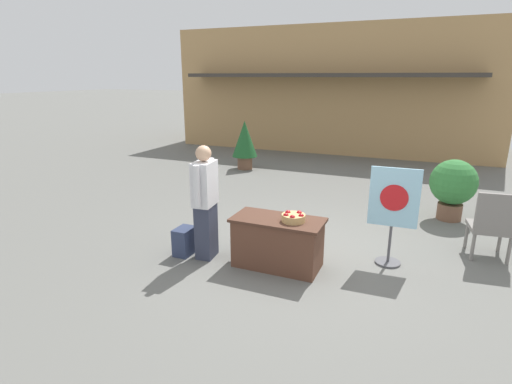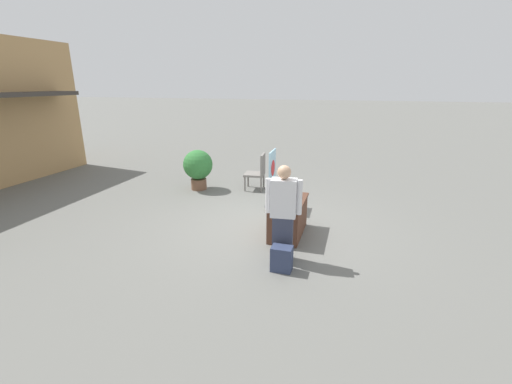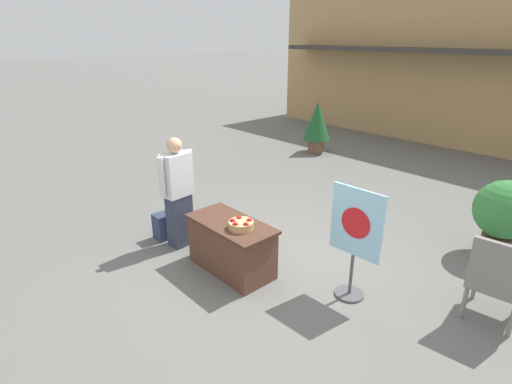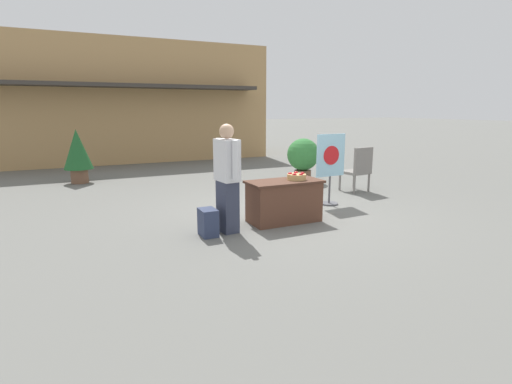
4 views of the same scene
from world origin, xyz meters
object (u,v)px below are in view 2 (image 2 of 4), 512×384
object	(u,v)px
display_table	(288,217)
poster_board	(272,176)
apple_basket	(292,195)
potted_plant_far_right	(198,166)
backpack	(282,259)
patio_chair	(258,170)
person_visitor	(283,213)

from	to	relation	value
display_table	poster_board	xyz separation A→B (m)	(1.45, 0.70, 0.44)
apple_basket	potted_plant_far_right	distance (m)	3.76
potted_plant_far_right	apple_basket	bearing A→B (deg)	-123.91
backpack	patio_chair	bearing A→B (deg)	21.08
person_visitor	potted_plant_far_right	xyz separation A→B (m)	(3.41, 3.23, -0.19)
patio_chair	potted_plant_far_right	xyz separation A→B (m)	(-0.47, 1.66, 0.11)
apple_basket	person_visitor	world-z (taller)	person_visitor
apple_basket	poster_board	distance (m)	1.42
backpack	potted_plant_far_right	size ratio (longest dim) A/B	0.37
poster_board	potted_plant_far_right	bearing A→B (deg)	157.99
patio_chair	potted_plant_far_right	bearing A→B (deg)	9.17
poster_board	patio_chair	size ratio (longest dim) A/B	1.36
display_table	patio_chair	bearing A→B (deg)	27.29
backpack	potted_plant_far_right	xyz separation A→B (m)	(3.76, 3.29, 0.47)
apple_basket	person_visitor	xyz separation A→B (m)	(-1.31, -0.10, 0.09)
apple_basket	backpack	bearing A→B (deg)	-174.21
display_table	backpack	distance (m)	1.46
display_table	potted_plant_far_right	world-z (taller)	potted_plant_far_right
backpack	patio_chair	xyz separation A→B (m)	(4.23, 1.63, 0.36)
display_table	backpack	world-z (taller)	display_table
apple_basket	potted_plant_far_right	bearing A→B (deg)	56.09
backpack	poster_board	world-z (taller)	poster_board
display_table	person_visitor	bearing A→B (deg)	-173.57
backpack	person_visitor	bearing A→B (deg)	10.72
display_table	patio_chair	xyz separation A→B (m)	(2.80, 1.44, 0.21)
poster_board	potted_plant_far_right	distance (m)	2.56
backpack	apple_basket	bearing A→B (deg)	5.79
person_visitor	patio_chair	distance (m)	4.19
apple_basket	patio_chair	xyz separation A→B (m)	(2.57, 1.46, -0.21)
backpack	patio_chair	distance (m)	4.55
person_visitor	potted_plant_far_right	world-z (taller)	person_visitor
apple_basket	patio_chair	size ratio (longest dim) A/B	0.31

